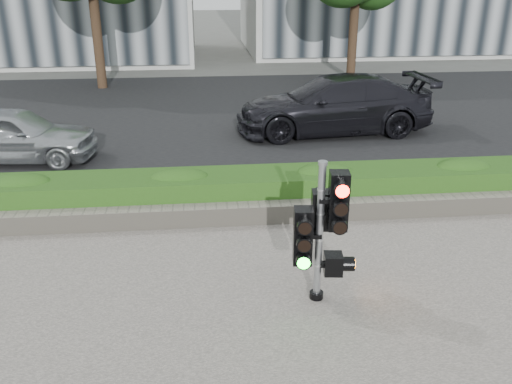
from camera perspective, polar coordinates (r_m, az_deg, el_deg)
ground at (r=7.97m, az=0.44°, el=-9.19°), size 120.00×120.00×0.00m
road at (r=17.28m, az=-3.22°, el=8.29°), size 60.00×13.00×0.02m
curb at (r=10.75m, az=-1.39°, el=-0.19°), size 60.00×0.25×0.12m
stone_wall at (r=9.55m, az=-0.80°, el=-2.25°), size 12.00×0.32×0.34m
hedge at (r=10.08m, az=-1.14°, el=0.15°), size 12.00×1.00×0.68m
traffic_signal at (r=7.05m, az=6.92°, el=-3.47°), size 0.70×0.53×1.97m
car_silver at (r=13.78m, az=-24.20°, el=5.54°), size 3.86×1.84×1.27m
car_dark at (r=15.10m, az=8.16°, el=9.11°), size 5.43×2.45×1.54m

